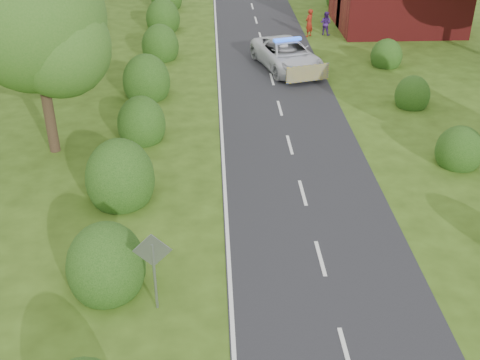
{
  "coord_description": "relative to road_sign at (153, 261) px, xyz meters",
  "views": [
    {
      "loc": [
        -3.3,
        -11.07,
        11.67
      ],
      "look_at": [
        -2.41,
        6.86,
        1.3
      ],
      "focal_mm": 45.0,
      "sensor_mm": 36.0,
      "label": 1
    }
  ],
  "objects": [
    {
      "name": "ground",
      "position": [
        5.0,
        -2.0,
        -1.65
      ],
      "size": [
        120.0,
        120.0,
        0.0
      ],
      "primitive_type": "plane",
      "color": "#324913"
    },
    {
      "name": "road",
      "position": [
        5.0,
        13.0,
        -1.64
      ],
      "size": [
        6.0,
        70.0,
        0.02
      ],
      "primitive_type": "cube",
      "color": "black",
      "rests_on": "ground"
    },
    {
      "name": "road_markings",
      "position": [
        3.4,
        10.93,
        -1.63
      ],
      "size": [
        4.96,
        70.0,
        0.01
      ],
      "color": "white",
      "rests_on": "road"
    },
    {
      "name": "hedgerow_left",
      "position": [
        -1.51,
        9.69,
        -0.91
      ],
      "size": [
        2.75,
        50.41,
        3.0
      ],
      "color": "#163C0E",
      "rests_on": "ground"
    },
    {
      "name": "hedgerow_right",
      "position": [
        11.6,
        9.21,
        -1.1
      ],
      "size": [
        2.1,
        45.78,
        2.1
      ],
      "color": "#163C0E",
      "rests_on": "ground"
    },
    {
      "name": "tree_left_a",
      "position": [
        -4.75,
        9.86,
        3.69
      ],
      "size": [
        5.74,
        5.6,
        8.38
      ],
      "color": "#332316",
      "rests_on": "ground"
    },
    {
      "name": "road_sign",
      "position": [
        0.0,
        0.0,
        0.0
      ],
      "size": [
        1.06,
        0.08,
        2.53
      ],
      "color": "gray",
      "rests_on": "ground"
    },
    {
      "name": "police_van",
      "position": [
        5.99,
        19.71,
        -0.85
      ],
      "size": [
        4.11,
        6.32,
        1.76
      ],
      "rotation": [
        0.0,
        0.0,
        0.27
      ],
      "color": "silver",
      "rests_on": "ground"
    },
    {
      "name": "pedestrian_red",
      "position": [
        8.2,
        25.94,
        -0.76
      ],
      "size": [
        0.77,
        0.76,
        1.79
      ],
      "primitive_type": "imported",
      "rotation": [
        0.0,
        0.0,
        3.92
      ],
      "color": "maroon",
      "rests_on": "ground"
    },
    {
      "name": "pedestrian_purple",
      "position": [
        9.34,
        26.24,
        -0.88
      ],
      "size": [
        0.95,
        0.9,
        1.55
      ],
      "primitive_type": "imported",
      "rotation": [
        0.0,
        0.0,
        2.57
      ],
      "color": "#432176",
      "rests_on": "ground"
    }
  ]
}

